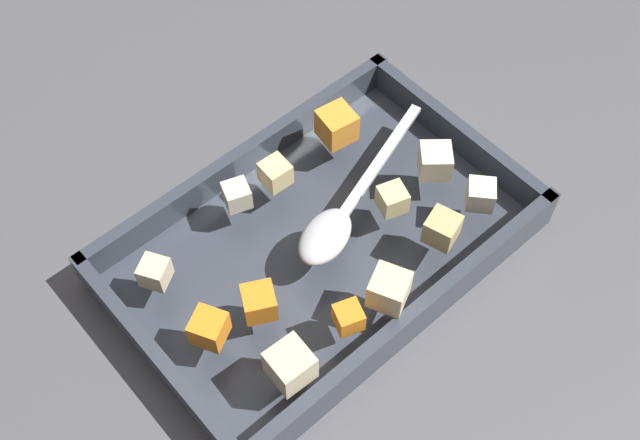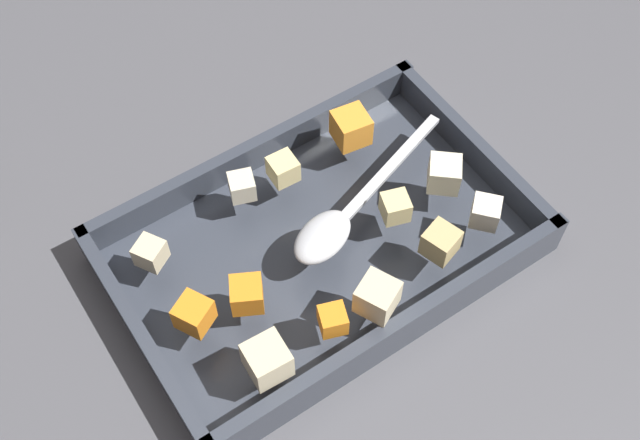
{
  "view_description": "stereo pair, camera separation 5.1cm",
  "coord_description": "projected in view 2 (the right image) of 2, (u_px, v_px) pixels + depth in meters",
  "views": [
    {
      "loc": [
        -0.26,
        -0.3,
        0.65
      ],
      "look_at": [
        -0.0,
        -0.01,
        0.06
      ],
      "focal_mm": 44.67,
      "sensor_mm": 36.0,
      "label": 1
    },
    {
      "loc": [
        -0.22,
        -0.33,
        0.65
      ],
      "look_at": [
        -0.0,
        -0.01,
        0.06
      ],
      "focal_mm": 44.67,
      "sensor_mm": 36.0,
      "label": 2
    }
  ],
  "objects": [
    {
      "name": "potato_chunk_back_center",
      "position": [
        267.0,
        360.0,
        0.63
      ],
      "size": [
        0.03,
        0.03,
        0.03
      ],
      "primitive_type": "cube",
      "rotation": [
        0.0,
        0.0,
        4.66
      ],
      "color": "beige",
      "rests_on": "baking_dish"
    },
    {
      "name": "carrot_chunk_far_right",
      "position": [
        194.0,
        314.0,
        0.65
      ],
      "size": [
        0.04,
        0.04,
        0.03
      ],
      "primitive_type": "cube",
      "rotation": [
        0.0,
        0.0,
        2.06
      ],
      "color": "orange",
      "rests_on": "baking_dish"
    },
    {
      "name": "potato_chunk_under_handle",
      "position": [
        395.0,
        207.0,
        0.71
      ],
      "size": [
        0.03,
        0.03,
        0.02
      ],
      "primitive_type": "cube",
      "rotation": [
        0.0,
        0.0,
        1.25
      ],
      "color": "#E0CC89",
      "rests_on": "baking_dish"
    },
    {
      "name": "carrot_chunk_corner_se",
      "position": [
        247.0,
        294.0,
        0.66
      ],
      "size": [
        0.04,
        0.04,
        0.03
      ],
      "primitive_type": "cube",
      "rotation": [
        0.0,
        0.0,
        5.8
      ],
      "color": "orange",
      "rests_on": "baking_dish"
    },
    {
      "name": "ground_plane",
      "position": [
        317.0,
        246.0,
        0.76
      ],
      "size": [
        4.0,
        4.0,
        0.0
      ],
      "primitive_type": "plane",
      "color": "#4C4C51"
    },
    {
      "name": "baking_dish",
      "position": [
        320.0,
        246.0,
        0.75
      ],
      "size": [
        0.38,
        0.24,
        0.05
      ],
      "color": "#333842",
      "rests_on": "ground_plane"
    },
    {
      "name": "potato_chunk_heap_top",
      "position": [
        441.0,
        242.0,
        0.69
      ],
      "size": [
        0.03,
        0.03,
        0.03
      ],
      "primitive_type": "cube",
      "rotation": [
        0.0,
        0.0,
        3.44
      ],
      "color": "tan",
      "rests_on": "baking_dish"
    },
    {
      "name": "carrot_chunk_near_left",
      "position": [
        333.0,
        320.0,
        0.65
      ],
      "size": [
        0.03,
        0.03,
        0.02
      ],
      "primitive_type": "cube",
      "rotation": [
        0.0,
        0.0,
        5.94
      ],
      "color": "orange",
      "rests_on": "baking_dish"
    },
    {
      "name": "potato_chunk_mid_right",
      "position": [
        150.0,
        253.0,
        0.69
      ],
      "size": [
        0.03,
        0.03,
        0.02
      ],
      "primitive_type": "cube",
      "rotation": [
        0.0,
        0.0,
        5.25
      ],
      "color": "beige",
      "rests_on": "baking_dish"
    },
    {
      "name": "parsnip_chunk_heap_side",
      "position": [
        242.0,
        186.0,
        0.73
      ],
      "size": [
        0.03,
        0.03,
        0.02
      ],
      "primitive_type": "cube",
      "rotation": [
        0.0,
        0.0,
        1.23
      ],
      "color": "beige",
      "rests_on": "baking_dish"
    },
    {
      "name": "carrot_chunk_corner_ne",
      "position": [
        351.0,
        128.0,
        0.76
      ],
      "size": [
        0.04,
        0.04,
        0.03
      ],
      "primitive_type": "cube",
      "rotation": [
        0.0,
        0.0,
        2.99
      ],
      "color": "orange",
      "rests_on": "baking_dish"
    },
    {
      "name": "parsnip_chunk_far_left",
      "position": [
        485.0,
        212.0,
        0.71
      ],
      "size": [
        0.03,
        0.03,
        0.02
      ],
      "primitive_type": "cube",
      "rotation": [
        0.0,
        0.0,
        3.87
      ],
      "color": "silver",
      "rests_on": "baking_dish"
    },
    {
      "name": "potato_chunk_front_center",
      "position": [
        377.0,
        297.0,
        0.66
      ],
      "size": [
        0.04,
        0.04,
        0.03
      ],
      "primitive_type": "cube",
      "rotation": [
        0.0,
        0.0,
        2.02
      ],
      "color": "beige",
      "rests_on": "baking_dish"
    },
    {
      "name": "potato_chunk_rim_edge",
      "position": [
        444.0,
        174.0,
        0.73
      ],
      "size": [
        0.04,
        0.04,
        0.03
      ],
      "primitive_type": "cube",
      "rotation": [
        0.0,
        0.0,
        4.0
      ],
      "color": "beige",
      "rests_on": "baking_dish"
    },
    {
      "name": "serving_spoon",
      "position": [
        332.0,
        227.0,
        0.71
      ],
      "size": [
        0.21,
        0.09,
        0.02
      ],
      "rotation": [
        0.0,
        0.0,
        0.32
      ],
      "color": "silver",
      "rests_on": "baking_dish"
    },
    {
      "name": "potato_chunk_near_right",
      "position": [
        284.0,
        168.0,
        0.74
      ],
      "size": [
        0.03,
        0.03,
        0.02
      ],
      "primitive_type": "cube",
      "rotation": [
        0.0,
        0.0,
        3.09
      ],
      "color": "#E0CC89",
      "rests_on": "baking_dish"
    }
  ]
}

